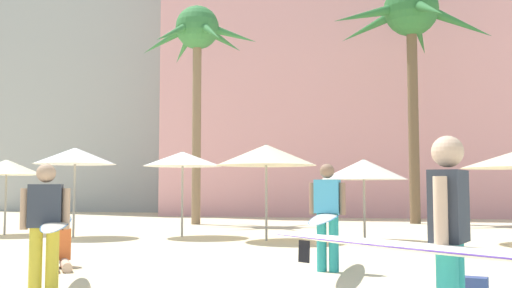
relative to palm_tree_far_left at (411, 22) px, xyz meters
The scene contains 12 objects.
hotel_pink 8.25m from the palm_tree_far_left, 95.83° to the left, with size 22.41×8.21×15.45m, color pink.
palm_tree_far_left is the anchor object (origin of this frame).
palm_tree_left 8.51m from the palm_tree_far_left, 165.44° to the right, with size 4.58×4.19×8.46m.
cafe_umbrella_0 15.85m from the palm_tree_far_left, 145.65° to the right, with size 2.10×2.10×2.20m.
cafe_umbrella_2 11.97m from the palm_tree_far_left, 130.66° to the right, with size 2.22×2.22×2.39m.
cafe_umbrella_3 14.24m from the palm_tree_far_left, 138.06° to the right, with size 2.25×2.25×2.49m.
cafe_umbrella_4 10.54m from the palm_tree_far_left, 102.01° to the right, with size 2.22×2.22×2.11m.
cafe_umbrella_6 11.27m from the palm_tree_far_left, 116.25° to the right, with size 2.62×2.62×2.50m.
person_mid_left 20.67m from the palm_tree_far_left, 92.90° to the right, with size 2.93×1.64×1.73m.
person_mid_center 16.14m from the palm_tree_far_left, 99.03° to the right, with size 0.61×3.21×1.74m.
person_near_right 17.87m from the palm_tree_far_left, 114.80° to the right, with size 0.84×1.03×0.91m.
person_mid_right 19.23m from the palm_tree_far_left, 108.19° to the right, with size 1.68×2.98×1.65m.
Camera 1 is at (1.47, -4.43, 1.33)m, focal length 41.64 mm.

